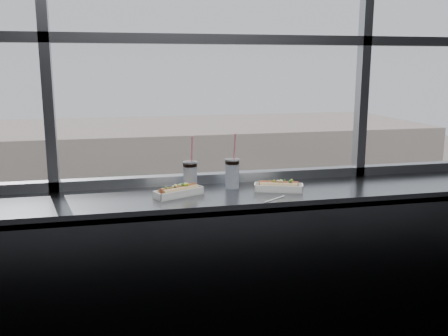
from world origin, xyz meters
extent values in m
plane|color=black|center=(0.00, 1.50, 0.55)|extent=(6.00, 0.00, 6.00)
cube|color=gray|center=(0.00, 1.23, 1.07)|extent=(6.00, 0.55, 0.06)
cube|color=gray|center=(0.00, 0.97, 0.55)|extent=(6.00, 0.04, 1.04)
cube|color=white|center=(-0.29, 1.21, 1.10)|extent=(0.31, 0.21, 0.01)
cube|color=white|center=(-0.29, 1.21, 1.12)|extent=(0.31, 0.21, 0.04)
cylinder|color=tan|center=(-0.29, 1.21, 1.13)|extent=(0.23, 0.14, 0.05)
cylinder|color=#9A4625|center=(-0.29, 1.21, 1.15)|extent=(0.23, 0.13, 0.03)
cube|color=white|center=(0.32, 1.19, 1.10)|extent=(0.31, 0.19, 0.01)
cube|color=white|center=(0.32, 1.19, 1.12)|extent=(0.31, 0.19, 0.04)
cylinder|color=tan|center=(0.32, 1.19, 1.13)|extent=(0.23, 0.12, 0.05)
cylinder|color=#9A4625|center=(0.32, 1.19, 1.14)|extent=(0.23, 0.11, 0.03)
cylinder|color=white|center=(-0.20, 1.33, 1.18)|extent=(0.08, 0.08, 0.17)
cylinder|color=black|center=(-0.20, 1.33, 1.26)|extent=(0.09, 0.09, 0.02)
cylinder|color=silver|center=(-0.20, 1.33, 1.27)|extent=(0.09, 0.09, 0.01)
cylinder|color=#ED5C73|center=(-0.19, 1.32, 1.35)|extent=(0.01, 0.04, 0.18)
cylinder|color=white|center=(0.06, 1.33, 1.19)|extent=(0.09, 0.09, 0.17)
cylinder|color=black|center=(0.06, 1.33, 1.26)|extent=(0.09, 0.09, 0.02)
cylinder|color=silver|center=(0.06, 1.33, 1.28)|extent=(0.09, 0.09, 0.01)
cylinder|color=#ED5C73|center=(0.08, 1.32, 1.35)|extent=(0.01, 0.05, 0.18)
cylinder|color=white|center=(0.23, 1.01, 1.10)|extent=(0.16, 0.11, 0.01)
ellipsoid|color=silver|center=(-0.33, 1.20, 1.11)|extent=(0.10, 0.07, 0.02)
plane|color=gray|center=(0.00, 45.00, -11.00)|extent=(120.00, 120.00, 0.00)
cube|color=black|center=(0.00, 21.50, -10.97)|extent=(80.00, 10.00, 0.06)
cube|color=gray|center=(0.00, 29.50, -10.98)|extent=(80.00, 6.00, 0.04)
cube|color=#AC988B|center=(0.00, 39.50, -7.00)|extent=(50.00, 14.00, 8.00)
imported|color=white|center=(5.59, 17.50, -9.82)|extent=(3.64, 7.05, 2.25)
imported|color=maroon|center=(2.06, 25.50, -9.92)|extent=(2.78, 6.19, 2.03)
imported|color=white|center=(13.84, 25.50, -9.88)|extent=(3.05, 6.52, 2.12)
imported|color=#66605B|center=(8.74, 29.98, -10.01)|extent=(0.63, 0.85, 1.90)
imported|color=#66605B|center=(4.61, 28.84, -9.87)|extent=(0.97, 0.73, 2.19)
cylinder|color=#47382B|center=(0.11, 29.50, -9.80)|extent=(0.24, 0.24, 2.40)
sphere|color=#29751E|center=(0.11, 29.50, -7.60)|extent=(3.20, 3.20, 3.20)
cylinder|color=#47382B|center=(12.23, 29.50, -9.94)|extent=(0.21, 0.21, 2.11)
sphere|color=#29751E|center=(12.23, 29.50, -8.00)|extent=(2.82, 2.82, 2.82)
camera|label=1|loc=(-0.65, -1.58, 1.85)|focal=40.00mm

